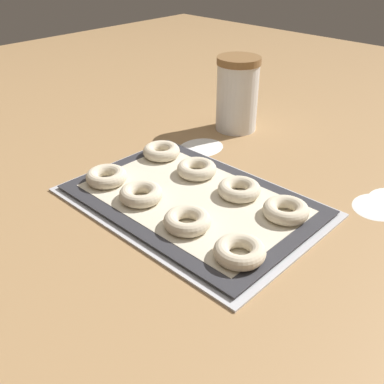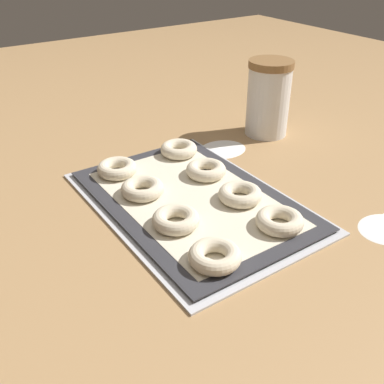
% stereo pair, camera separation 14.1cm
% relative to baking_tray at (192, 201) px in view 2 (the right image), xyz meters
% --- Properties ---
extents(ground_plane, '(2.80, 2.80, 0.00)m').
position_rel_baking_tray_xyz_m(ground_plane, '(-0.01, 0.01, -0.00)').
color(ground_plane, '#A87F51').
extents(baking_tray, '(0.44, 0.31, 0.01)m').
position_rel_baking_tray_xyz_m(baking_tray, '(0.00, 0.00, 0.00)').
color(baking_tray, silver).
rests_on(baking_tray, ground_plane).
extents(baking_mat, '(0.42, 0.28, 0.00)m').
position_rel_baking_tray_xyz_m(baking_mat, '(-0.00, 0.00, 0.01)').
color(baking_mat, '#333338').
rests_on(baking_mat, baking_tray).
extents(bagel_front_far_left, '(0.08, 0.08, 0.02)m').
position_rel_baking_tray_xyz_m(bagel_front_far_left, '(-0.15, -0.07, 0.02)').
color(bagel_front_far_left, beige).
rests_on(bagel_front_far_left, baking_mat).
extents(bagel_front_mid_left, '(0.08, 0.08, 0.02)m').
position_rel_baking_tray_xyz_m(bagel_front_mid_left, '(-0.06, -0.07, 0.02)').
color(bagel_front_mid_left, beige).
rests_on(bagel_front_mid_left, baking_mat).
extents(bagel_front_mid_right, '(0.08, 0.08, 0.02)m').
position_rel_baking_tray_xyz_m(bagel_front_mid_right, '(0.06, -0.07, 0.02)').
color(bagel_front_mid_right, beige).
rests_on(bagel_front_mid_right, baking_mat).
extents(bagel_front_far_right, '(0.08, 0.08, 0.02)m').
position_rel_baking_tray_xyz_m(bagel_front_far_right, '(0.16, -0.07, 0.02)').
color(bagel_front_far_right, beige).
rests_on(bagel_front_far_right, baking_mat).
extents(bagel_back_far_left, '(0.08, 0.08, 0.02)m').
position_rel_baking_tray_xyz_m(bagel_back_far_left, '(-0.16, 0.08, 0.02)').
color(bagel_back_far_left, beige).
rests_on(bagel_back_far_left, baking_mat).
extents(bagel_back_mid_left, '(0.08, 0.08, 0.02)m').
position_rel_baking_tray_xyz_m(bagel_back_mid_left, '(-0.05, 0.07, 0.02)').
color(bagel_back_mid_left, beige).
rests_on(bagel_back_mid_left, baking_mat).
extents(bagel_back_mid_right, '(0.08, 0.08, 0.02)m').
position_rel_baking_tray_xyz_m(bagel_back_mid_right, '(0.05, 0.06, 0.02)').
color(bagel_back_mid_right, beige).
rests_on(bagel_back_mid_right, baking_mat).
extents(bagel_back_far_right, '(0.08, 0.08, 0.02)m').
position_rel_baking_tray_xyz_m(bagel_back_far_right, '(0.15, 0.06, 0.02)').
color(bagel_back_far_right, beige).
rests_on(bagel_back_far_right, baking_mat).
extents(flour_canister, '(0.10, 0.10, 0.17)m').
position_rel_baking_tray_xyz_m(flour_canister, '(-0.16, 0.32, 0.08)').
color(flour_canister, white).
rests_on(flour_canister, ground_plane).
extents(flour_patch_near, '(0.09, 0.11, 0.00)m').
position_rel_baking_tray_xyz_m(flour_patch_near, '(-0.15, 0.18, -0.00)').
color(flour_patch_near, white).
rests_on(flour_patch_near, ground_plane).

